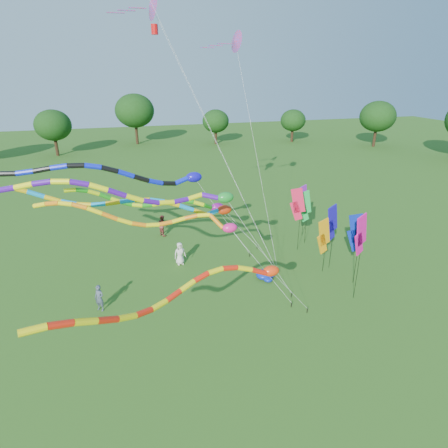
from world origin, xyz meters
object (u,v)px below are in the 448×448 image
object	(u,v)px
blue_nylon_heap	(268,278)
person_a	(180,253)
person_c	(162,225)
person_b	(99,298)
tube_kite_red	(202,287)
tube_kite_orange	(161,219)

from	to	relation	value
blue_nylon_heap	person_a	world-z (taller)	person_a
person_c	person_b	bearing A→B (deg)	127.17
person_c	blue_nylon_heap	bearing A→B (deg)	-174.77
tube_kite_red	tube_kite_orange	xyz separation A→B (m)	(-0.90, 5.05, 1.13)
tube_kite_red	person_a	size ratio (longest dim) A/B	7.53
blue_nylon_heap	person_c	world-z (taller)	person_c
blue_nylon_heap	person_a	xyz separation A→B (m)	(-5.05, 3.81, 0.60)
person_b	person_c	distance (m)	10.59
tube_kite_red	person_c	distance (m)	16.03
person_c	tube_kite_orange	bearing A→B (deg)	147.62
person_b	person_a	bearing A→B (deg)	74.99
tube_kite_red	tube_kite_orange	size ratio (longest dim) A/B	0.97
person_a	tube_kite_red	bearing A→B (deg)	-100.22
person_a	person_c	size ratio (longest dim) A/B	0.94
person_a	person_c	distance (m)	5.33
blue_nylon_heap	person_b	world-z (taller)	person_b
tube_kite_red	blue_nylon_heap	xyz separation A→B (m)	(5.81, 6.52, -4.20)
tube_kite_orange	blue_nylon_heap	world-z (taller)	tube_kite_orange
tube_kite_red	person_a	distance (m)	10.97
person_a	blue_nylon_heap	bearing A→B (deg)	-43.05
tube_kite_red	person_b	size ratio (longest dim) A/B	7.79
blue_nylon_heap	person_b	distance (m)	10.33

